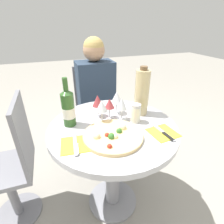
# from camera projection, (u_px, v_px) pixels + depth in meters

# --- Properties ---
(ground_plane) EXTENTS (12.00, 12.00, 0.00)m
(ground_plane) POSITION_uv_depth(u_px,v_px,m) (113.00, 201.00, 1.42)
(ground_plane) COLOR gray
(ground_plane) RESTS_ON ground
(dining_table) EXTENTS (0.80, 0.80, 0.72)m
(dining_table) POSITION_uv_depth(u_px,v_px,m) (113.00, 146.00, 1.16)
(dining_table) COLOR gray
(dining_table) RESTS_ON ground_plane
(chair_behind_diner) EXTENTS (0.37, 0.37, 0.91)m
(chair_behind_diner) POSITION_uv_depth(u_px,v_px,m) (95.00, 111.00, 1.86)
(chair_behind_diner) COLOR slate
(chair_behind_diner) RESTS_ON ground_plane
(seated_diner) EXTENTS (0.34, 0.46, 1.19)m
(seated_diner) POSITION_uv_depth(u_px,v_px,m) (99.00, 109.00, 1.69)
(seated_diner) COLOR #28384C
(seated_diner) RESTS_ON ground_plane
(chair_empty_side) EXTENTS (0.37, 0.37, 0.91)m
(chair_empty_side) POSITION_uv_depth(u_px,v_px,m) (14.00, 167.00, 1.15)
(chair_empty_side) COLOR slate
(chair_empty_side) RESTS_ON ground_plane
(pizza_large) EXTENTS (0.34, 0.34, 0.05)m
(pizza_large) POSITION_uv_depth(u_px,v_px,m) (113.00, 136.00, 0.97)
(pizza_large) COLOR #E5C17F
(pizza_large) RESTS_ON dining_table
(wine_bottle) EXTENTS (0.08, 0.08, 0.30)m
(wine_bottle) POSITION_uv_depth(u_px,v_px,m) (68.00, 108.00, 1.05)
(wine_bottle) COLOR #2D5623
(wine_bottle) RESTS_ON dining_table
(tall_carafe) EXTENTS (0.10, 0.10, 0.33)m
(tall_carafe) POSITION_uv_depth(u_px,v_px,m) (142.00, 92.00, 1.16)
(tall_carafe) COLOR tan
(tall_carafe) RESTS_ON dining_table
(sugar_shaker) EXTENTS (0.06, 0.06, 0.12)m
(sugar_shaker) POSITION_uv_depth(u_px,v_px,m) (136.00, 113.00, 1.11)
(sugar_shaker) COLOR silver
(sugar_shaker) RESTS_ON dining_table
(wine_glass_center) EXTENTS (0.06, 0.06, 0.14)m
(wine_glass_center) POSITION_uv_depth(u_px,v_px,m) (110.00, 104.00, 1.13)
(wine_glass_center) COLOR silver
(wine_glass_center) RESTS_ON dining_table
(wine_glass_back_left) EXTENTS (0.07, 0.07, 0.16)m
(wine_glass_back_left) POSITION_uv_depth(u_px,v_px,m) (98.00, 101.00, 1.15)
(wine_glass_back_left) COLOR silver
(wine_glass_back_left) RESTS_ON dining_table
(wine_glass_front_left) EXTENTS (0.07, 0.07, 0.16)m
(wine_glass_front_left) POSITION_uv_depth(u_px,v_px,m) (102.00, 106.00, 1.07)
(wine_glass_front_left) COLOR silver
(wine_glass_front_left) RESTS_ON dining_table
(wine_glass_front_right) EXTENTS (0.06, 0.06, 0.16)m
(wine_glass_front_right) POSITION_uv_depth(u_px,v_px,m) (122.00, 104.00, 1.11)
(wine_glass_front_right) COLOR silver
(wine_glass_front_right) RESTS_ON dining_table
(wine_glass_back_right) EXTENTS (0.07, 0.07, 0.16)m
(wine_glass_back_right) POSITION_uv_depth(u_px,v_px,m) (117.00, 97.00, 1.18)
(wine_glass_back_right) COLOR silver
(wine_glass_back_right) RESTS_ON dining_table
(place_setting_left) EXTENTS (0.17, 0.19, 0.01)m
(place_setting_left) POSITION_uv_depth(u_px,v_px,m) (75.00, 145.00, 0.92)
(place_setting_left) COLOR yellow
(place_setting_left) RESTS_ON dining_table
(place_setting_right) EXTENTS (0.16, 0.19, 0.01)m
(place_setting_right) POSITION_uv_depth(u_px,v_px,m) (163.00, 133.00, 1.01)
(place_setting_right) COLOR yellow
(place_setting_right) RESTS_ON dining_table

